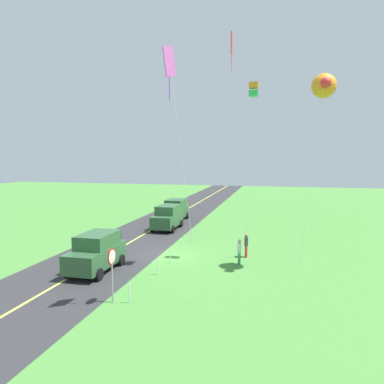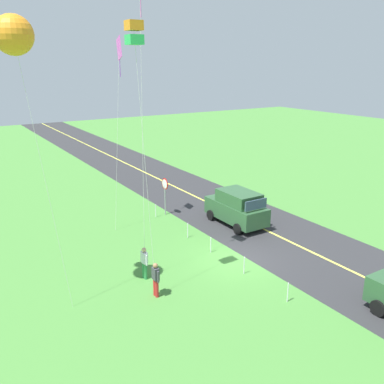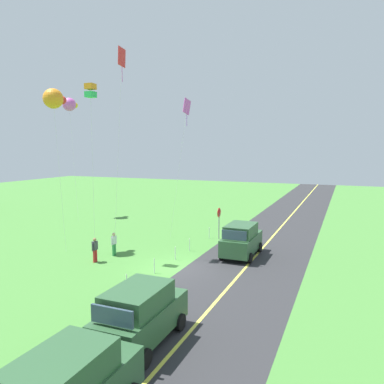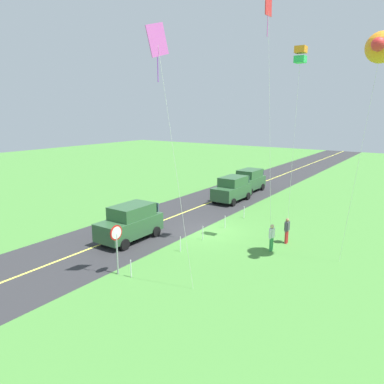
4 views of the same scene
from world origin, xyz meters
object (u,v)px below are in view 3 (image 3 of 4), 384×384
Objects in this scene: car_suv_foreground at (241,240)px; kite_green_far at (54,99)px; kite_blue_mid at (122,62)px; kite_yellow_high at (187,109)px; kite_red_low at (91,91)px; person_adult_near at (95,249)px; car_parked_west_near at (140,314)px; person_adult_companion at (114,243)px; kite_pink_drift at (70,105)px; stop_sign at (219,217)px.

car_suv_foreground is 0.38× the size of kite_green_far.
kite_yellow_high is at bearing -14.63° from kite_blue_mid.
kite_yellow_high reaches higher than kite_red_low.
car_suv_foreground is at bearing 10.71° from person_adult_near.
kite_yellow_high reaches higher than car_parked_west_near.
kite_green_far is (1.15, 4.06, -0.13)m from kite_red_low.
person_adult_companion is 0.14× the size of kite_red_low.
car_parked_west_near is 15.19m from kite_red_low.
kite_red_low is 0.99× the size of kite_green_far.
kite_green_far reaches higher than person_adult_near.
person_adult_companion is (9.37, 7.65, -0.29)m from car_parked_west_near.
stop_sign is at bearing -102.43° from kite_pink_drift.
car_suv_foreground is 9.75m from person_adult_near.
kite_pink_drift is (8.04, 21.20, 10.85)m from car_suv_foreground.
kite_pink_drift reaches higher than kite_red_low.
kite_green_far reaches higher than car_parked_west_near.
stop_sign reaches higher than person_adult_companion.
kite_blue_mid is at bearing -32.74° from kite_red_low.
person_adult_near is 0.14× the size of kite_red_low.
kite_green_far reaches higher than car_suv_foreground.
person_adult_near is at bearing 149.11° from stop_sign.
person_adult_near is 0.11× the size of kite_blue_mid.
stop_sign is at bearing 36.49° from car_suv_foreground.
kite_green_far is at bearing 136.46° from kite_yellow_high.
kite_blue_mid is at bearing 109.48° from car_suv_foreground.
car_parked_west_near is 2.75× the size of person_adult_near.
person_adult_near is at bearing -110.50° from kite_green_far.
kite_blue_mid reaches higher than kite_yellow_high.
kite_blue_mid is (0.60, -0.53, 12.13)m from person_adult_companion.
kite_green_far is (-7.37, 9.81, 9.00)m from stop_sign.
kite_blue_mid is at bearing 50.50° from person_adult_near.
kite_green_far is 14.21m from kite_pink_drift.
kite_red_low is 2.98m from kite_blue_mid.
kite_yellow_high is 0.99× the size of kite_green_far.
kite_pink_drift reaches higher than car_suv_foreground.
kite_red_low reaches higher than person_adult_near.
kite_pink_drift is at bearing 44.86° from kite_red_low.
kite_green_far is at bearing 126.93° from stop_sign.
kite_blue_mid is 1.10× the size of kite_pink_drift.
person_adult_near is at bearing -135.47° from kite_pink_drift.
kite_blue_mid is at bearing 165.37° from kite_yellow_high.
stop_sign is (16.68, 2.54, 0.65)m from car_parked_west_near.
kite_yellow_high reaches higher than person_adult_companion.
car_suv_foreground is at bearing -70.52° from kite_blue_mid.
kite_green_far is at bearing 104.65° from car_suv_foreground.
person_adult_near is (7.66, 7.93, -0.29)m from car_parked_west_near.
kite_blue_mid reaches higher than kite_green_far.
stop_sign is 0.22× the size of kite_green_far.
kite_pink_drift reaches higher than person_adult_near.
kite_blue_mid is (1.82, -1.17, 2.06)m from kite_red_low.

